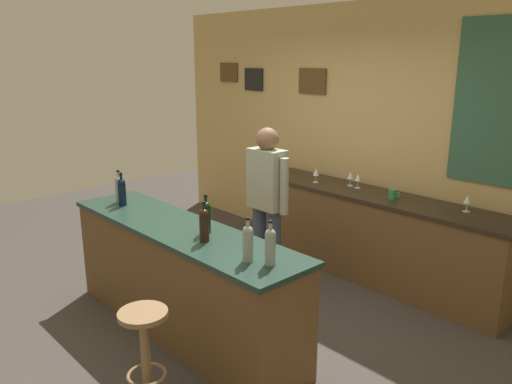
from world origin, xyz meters
TOP-DOWN VIEW (x-y plane):
  - ground_plane at (0.00, 0.00)m, footprint 10.00×10.00m
  - back_wall at (0.04, 2.03)m, footprint 6.00×0.09m
  - bar_counter at (0.00, -0.40)m, footprint 2.51×0.60m
  - side_counter at (0.40, 1.65)m, footprint 3.01×0.56m
  - bartender at (-0.03, 0.61)m, footprint 0.52×0.21m
  - bar_stool at (0.62, -1.12)m, footprint 0.32×0.32m
  - wine_bottle_a at (-0.96, -0.40)m, footprint 0.07×0.07m
  - wine_bottle_b at (-0.86, -0.43)m, footprint 0.07×0.07m
  - wine_bottle_c at (0.25, -0.32)m, footprint 0.07×0.07m
  - wine_bottle_d at (0.40, -0.45)m, footprint 0.07×0.07m
  - wine_bottle_e at (0.89, -0.47)m, footprint 0.07×0.07m
  - wine_bottle_f at (1.04, -0.40)m, footprint 0.07×0.07m
  - wine_glass_a at (-0.26, 1.58)m, footprint 0.07×0.07m
  - wine_glass_b at (0.09, 1.73)m, footprint 0.07×0.07m
  - wine_glass_c at (0.20, 1.72)m, footprint 0.07×0.07m
  - wine_glass_d at (1.36, 1.74)m, footprint 0.07×0.07m
  - coffee_mug at (0.68, 1.62)m, footprint 0.13×0.08m

SIDE VIEW (x-z plane):
  - ground_plane at x=0.00m, z-range 0.00..0.00m
  - side_counter at x=0.40m, z-range 0.00..0.90m
  - bar_stool at x=0.62m, z-range 0.12..0.80m
  - bar_counter at x=0.00m, z-range 0.00..0.92m
  - bartender at x=-0.03m, z-range 0.13..1.75m
  - coffee_mug at x=0.68m, z-range 0.90..1.00m
  - wine_glass_a at x=-0.26m, z-range 0.93..1.09m
  - wine_glass_b at x=0.09m, z-range 0.93..1.09m
  - wine_glass_c at x=0.20m, z-range 0.93..1.09m
  - wine_glass_d at x=1.36m, z-range 0.93..1.09m
  - wine_bottle_a at x=-0.96m, z-range 0.90..1.21m
  - wine_bottle_b at x=-0.86m, z-range 0.90..1.21m
  - wine_bottle_c at x=0.25m, z-range 0.90..1.21m
  - wine_bottle_d at x=0.40m, z-range 0.90..1.21m
  - wine_bottle_e at x=0.89m, z-range 0.90..1.21m
  - wine_bottle_f at x=1.04m, z-range 0.90..1.21m
  - back_wall at x=0.04m, z-range 0.02..2.82m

